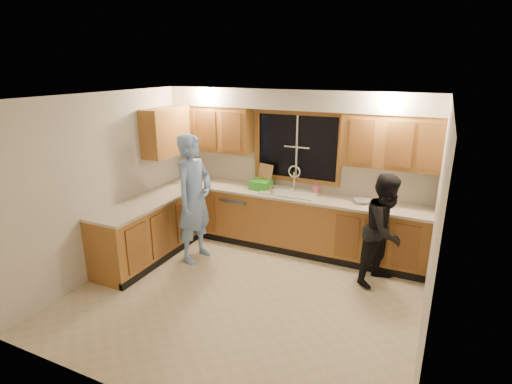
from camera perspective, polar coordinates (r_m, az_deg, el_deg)
floor at (r=5.32m, az=-1.62°, el=-14.50°), size 4.20×4.20×0.00m
ceiling at (r=4.52m, az=-1.90°, el=13.43°), size 4.20×4.20×0.00m
wall_back at (r=6.46m, az=5.80°, el=3.39°), size 4.20×0.00×4.20m
wall_left at (r=5.98m, az=-20.08°, el=1.21°), size 0.00×3.80×3.80m
wall_right at (r=4.33m, az=24.12°, el=-5.42°), size 0.00×3.80×3.80m
base_cabinets_back at (r=6.44m, az=4.70°, el=-4.21°), size 4.20×0.60×0.88m
base_cabinets_left at (r=6.29m, az=-15.12°, el=-5.37°), size 0.60×1.90×0.88m
countertop_back at (r=6.27m, az=4.76°, el=-0.35°), size 4.20×0.63×0.04m
countertop_left at (r=6.12m, az=-15.35°, el=-1.42°), size 0.63×1.90×0.04m
upper_cabinets_left at (r=6.79m, az=-6.08°, el=9.03°), size 1.35×0.33×0.75m
upper_cabinets_right at (r=5.88m, az=18.75°, el=6.86°), size 1.35×0.33×0.75m
upper_cabinets_return at (r=6.57m, az=-12.72°, el=8.41°), size 0.33×0.90×0.75m
soffit at (r=6.12m, az=5.57°, el=13.05°), size 4.20×0.35×0.30m
window_frame at (r=6.37m, az=5.87°, el=6.42°), size 1.44×0.03×1.14m
sink at (r=6.30m, az=4.81°, el=-0.61°), size 0.86×0.52×0.57m
dishwasher at (r=6.76m, az=-2.12°, el=-3.36°), size 0.60×0.56×0.82m
stove at (r=5.90m, az=-18.65°, el=-7.16°), size 0.58×0.75×0.90m
man at (r=5.94m, az=-8.81°, el=-0.97°), size 0.52×0.73×1.92m
woman at (r=5.55m, az=18.03°, el=-5.16°), size 0.85×0.92×1.53m
knife_block at (r=7.18m, az=-8.72°, el=2.94°), size 0.13×0.11×0.23m
cutting_board at (r=6.55m, az=1.30°, el=2.39°), size 0.30×0.18×0.37m
dish_crate at (r=6.44m, az=0.70°, el=1.04°), size 0.33×0.31×0.14m
soap_bottle at (r=6.27m, az=8.60°, el=0.56°), size 0.08×0.09×0.18m
bowl at (r=5.99m, az=14.88°, el=-1.28°), size 0.29×0.29×0.06m
can_left at (r=6.28m, az=2.08°, el=0.45°), size 0.07×0.07×0.11m
can_right at (r=6.15m, az=2.32°, el=0.09°), size 0.07×0.07×0.12m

